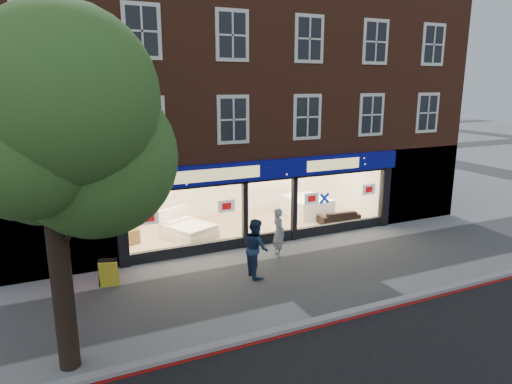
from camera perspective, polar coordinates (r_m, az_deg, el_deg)
ground at (r=15.33m, az=6.92°, el=-9.85°), size 120.00×120.00×0.00m
kerb_line at (r=13.06m, az=14.28°, el=-14.50°), size 60.00×0.10×0.01m
kerb_stone at (r=13.17m, az=13.73°, el=-13.95°), size 60.00×0.25×0.12m
showroom_floor at (r=19.67m, az=-1.12°, el=-4.28°), size 11.00×4.50×0.10m
building at (r=20.30m, az=-3.23°, el=15.21°), size 19.00×8.26×10.30m
street_tree at (r=9.78m, az=-25.09°, el=5.76°), size 4.00×3.20×6.60m
display_bed at (r=18.28m, az=-8.54°, el=-4.67°), size 2.20×2.37×1.06m
bedside_table at (r=18.00m, az=-15.23°, el=-5.38°), size 0.58×0.58×0.55m
mattress_stack at (r=21.14m, az=6.31°, el=-1.77°), size 1.75×2.18×0.84m
sofa at (r=20.24m, az=10.28°, el=-3.05°), size 1.89×0.91×0.53m
a_board at (r=14.68m, az=-17.96°, el=-9.68°), size 0.64×0.50×0.87m
pedestrian_grey at (r=16.23m, az=2.85°, el=-5.08°), size 0.45×0.66×1.77m
pedestrian_blue at (r=14.57m, az=-0.03°, el=-6.99°), size 0.75×0.95×1.90m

